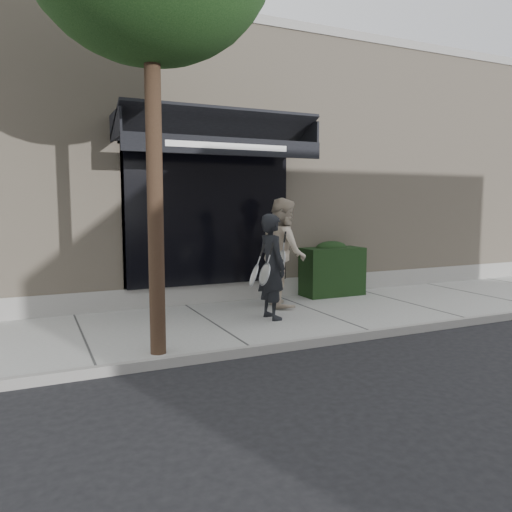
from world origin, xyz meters
name	(u,v)px	position (x,y,z in m)	size (l,w,h in m)	color
ground	(317,318)	(0.00, 0.00, 0.00)	(80.00, 80.00, 0.00)	black
sidewalk	(317,314)	(0.00, 0.00, 0.06)	(20.00, 3.00, 0.12)	gray
curb	(371,334)	(0.00, -1.55, 0.07)	(20.00, 0.10, 0.14)	gray
building_facade	(219,177)	(-0.01, 4.96, 2.74)	(14.30, 8.04, 5.64)	tan
hedge	(331,269)	(1.10, 1.25, 0.66)	(1.30, 0.70, 1.14)	black
pedestrian_front	(272,267)	(-1.01, -0.18, 1.00)	(0.79, 0.79, 1.76)	black
pedestrian_back	(284,252)	(-0.33, 0.68, 1.13)	(0.98, 1.14, 2.03)	beige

